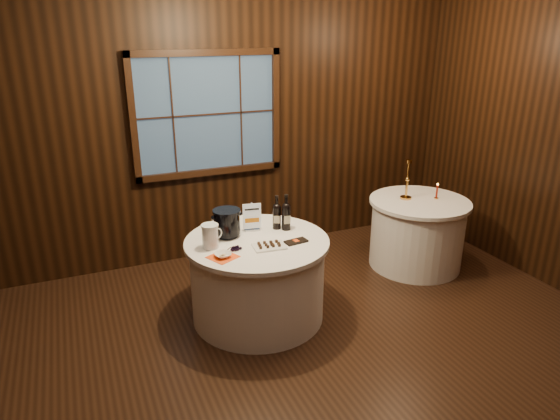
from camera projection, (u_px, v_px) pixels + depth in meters
name	position (u px, v px, depth m)	size (l,w,h in m)	color
ground	(305.00, 381.00, 3.80)	(6.00, 6.00, 0.00)	black
back_wall	(208.00, 124.00, 5.41)	(6.00, 0.10, 3.00)	black
main_table	(258.00, 278.00, 4.53)	(1.28, 1.28, 0.77)	white
side_table	(417.00, 233.00, 5.52)	(1.08, 1.08, 0.77)	white
sign_stand	(252.00, 221.00, 4.57)	(0.17, 0.10, 0.27)	#B0B0B7
port_bottle_left	(277.00, 214.00, 4.59)	(0.08, 0.09, 0.32)	black
port_bottle_right	(286.00, 214.00, 4.57)	(0.08, 0.09, 0.34)	black
ice_bucket	(227.00, 223.00, 4.42)	(0.25, 0.25, 0.25)	black
chocolate_plate	(269.00, 246.00, 4.24)	(0.29, 0.21, 0.04)	white
chocolate_box	(296.00, 241.00, 4.34)	(0.20, 0.10, 0.02)	black
grape_bunch	(236.00, 248.00, 4.18)	(0.15, 0.06, 0.04)	black
glass_pitcher	(210.00, 236.00, 4.20)	(0.19, 0.15, 0.21)	white
orange_napkin	(223.00, 257.00, 4.06)	(0.21, 0.21, 0.00)	#FF4F15
cracker_bowl	(223.00, 255.00, 4.06)	(0.13, 0.13, 0.03)	white
brass_candlestick	(407.00, 185.00, 5.39)	(0.12, 0.12, 0.43)	gold
red_candle	(437.00, 193.00, 5.42)	(0.05, 0.05, 0.17)	gold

